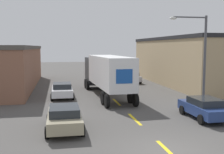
% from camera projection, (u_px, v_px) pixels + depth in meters
% --- Properties ---
extents(ground_plane, '(160.00, 160.00, 0.00)m').
position_uv_depth(ground_plane, '(167.00, 150.00, 13.16)').
color(ground_plane, '#4C4947').
extents(road_centerline, '(0.20, 15.10, 0.01)m').
position_uv_depth(road_centerline, '(135.00, 119.00, 18.84)').
color(road_centerline, yellow).
rests_on(road_centerline, ground_plane).
extents(warehouse_right, '(12.60, 22.28, 6.11)m').
position_uv_depth(warehouse_right, '(203.00, 60.00, 37.36)').
color(warehouse_right, tan).
rests_on(warehouse_right, ground_plane).
extents(semi_truck, '(3.32, 13.26, 3.98)m').
position_uv_depth(semi_truck, '(106.00, 72.00, 27.88)').
color(semi_truck, black).
rests_on(semi_truck, ground_plane).
extents(parked_car_right_far, '(2.12, 4.40, 1.43)m').
position_uv_depth(parked_car_right_far, '(131.00, 77.00, 38.18)').
color(parked_car_right_far, '#B2B2B7').
rests_on(parked_car_right_far, ground_plane).
extents(parked_car_left_near, '(2.12, 4.40, 1.43)m').
position_uv_depth(parked_car_left_near, '(64.00, 117.00, 16.27)').
color(parked_car_left_near, tan).
rests_on(parked_car_left_near, ground_plane).
extents(parked_car_right_near, '(2.12, 4.40, 1.43)m').
position_uv_depth(parked_car_right_near, '(204.00, 108.00, 18.92)').
color(parked_car_right_near, navy).
rests_on(parked_car_right_near, ground_plane).
extents(parked_car_left_far, '(2.12, 4.40, 1.43)m').
position_uv_depth(parked_car_left_far, '(62.00, 90.00, 26.74)').
color(parked_car_left_far, silver).
rests_on(parked_car_left_far, ground_plane).
extents(street_lamp, '(3.15, 0.32, 7.30)m').
position_uv_depth(street_lamp, '(200.00, 53.00, 22.36)').
color(street_lamp, '#4C4C51').
rests_on(street_lamp, ground_plane).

